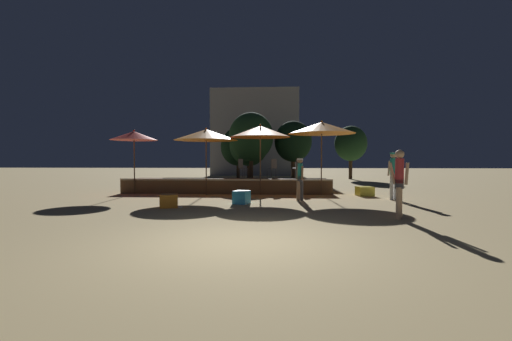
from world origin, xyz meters
TOP-DOWN VIEW (x-y plane):
  - ground_plane at (0.00, 0.00)m, footprint 120.00×120.00m
  - wooden_deck at (-1.68, 10.08)m, footprint 9.66×2.39m
  - patio_umbrella_0 at (2.63, 8.82)m, footprint 2.93×2.93m
  - patio_umbrella_1 at (-2.47, 8.71)m, footprint 2.83×2.83m
  - patio_umbrella_2 at (-5.82, 8.85)m, footprint 2.11×2.11m
  - patio_umbrella_3 at (-0.06, 8.82)m, footprint 2.69×2.69m
  - cube_seat_0 at (-0.58, 5.63)m, footprint 0.63×0.63m
  - cube_seat_1 at (-2.85, 4.58)m, footprint 0.71×0.71m
  - cube_seat_2 at (4.47, 8.66)m, footprint 0.72×0.72m
  - person_0 at (5.19, 7.23)m, footprint 0.38×0.47m
  - person_1 at (3.86, 2.74)m, footprint 0.49×0.31m
  - person_2 at (1.55, 6.71)m, footprint 0.28×0.41m
  - bistro_chair_0 at (0.47, 10.42)m, footprint 0.48×0.48m
  - bistro_chair_1 at (-1.02, 10.13)m, footprint 0.47×0.46m
  - bistro_chair_2 at (1.67, 10.40)m, footprint 0.48×0.48m
  - frisbee_disc at (-2.52, 4.58)m, footprint 0.24×0.24m
  - background_tree_0 at (1.81, 17.78)m, footprint 2.61×2.61m
  - background_tree_1 at (-1.34, 18.24)m, footprint 2.78×2.78m
  - background_tree_2 at (6.65, 21.77)m, footprint 2.58×2.58m
  - background_tree_3 at (-1.07, 16.83)m, footprint 3.02×3.02m
  - background_tree_4 at (-2.45, 21.18)m, footprint 2.81×2.81m
  - distant_building at (-1.56, 29.55)m, footprint 8.83×4.45m

SIDE VIEW (x-z plane):
  - ground_plane at x=0.00m, z-range 0.00..0.00m
  - frisbee_disc at x=-2.52m, z-range 0.00..0.03m
  - cube_seat_2 at x=4.47m, z-range 0.00..0.40m
  - cube_seat_1 at x=-2.85m, z-range 0.00..0.43m
  - cube_seat_0 at x=-0.58m, z-range 0.00..0.46m
  - wooden_deck at x=-1.68m, z-range -0.04..0.66m
  - person_2 at x=1.55m, z-range 0.08..1.70m
  - person_1 at x=3.86m, z-range 0.10..1.91m
  - person_0 at x=5.19m, z-range 0.14..1.99m
  - bistro_chair_0 at x=0.47m, z-range 0.80..1.70m
  - bistro_chair_1 at x=-1.02m, z-range 0.80..1.70m
  - bistro_chair_2 at x=1.67m, z-range 0.80..1.70m
  - background_tree_4 at x=-2.45m, z-range 0.53..4.71m
  - background_tree_1 at x=-1.34m, z-range 0.55..4.72m
  - patio_umbrella_2 at x=-5.82m, z-range 1.18..4.11m
  - patio_umbrella_1 at x=-2.47m, z-range 1.17..4.16m
  - patio_umbrella_3 at x=-0.06m, z-range 1.24..4.38m
  - background_tree_0 at x=1.81m, z-range 0.70..4.99m
  - background_tree_2 at x=6.65m, z-range 0.72..5.03m
  - patio_umbrella_0 at x=2.63m, z-range 1.31..4.60m
  - background_tree_3 at x=-1.07m, z-range 0.72..5.50m
  - distant_building at x=-1.56m, z-range 0.00..8.71m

